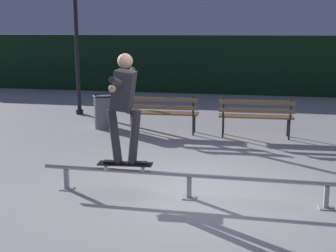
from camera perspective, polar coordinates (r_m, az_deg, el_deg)
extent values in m
plane|color=#ADAAA8|center=(6.66, 3.03, -8.34)|extent=(90.00, 90.00, 0.00)
cube|color=black|center=(16.79, 8.38, 7.77)|extent=(24.00, 1.20, 2.09)
cylinder|color=#9E9EA3|center=(6.31, 2.73, -6.25)|extent=(4.33, 0.06, 0.06)
cube|color=#9E9EA3|center=(6.87, -12.74, -6.60)|extent=(0.06, 0.06, 0.31)
cube|color=#9E9EA3|center=(6.92, -12.68, -7.76)|extent=(0.18, 0.18, 0.01)
cube|color=#9E9EA3|center=(6.37, 2.71, -7.82)|extent=(0.06, 0.06, 0.31)
cube|color=#9E9EA3|center=(6.42, 2.70, -9.07)|extent=(0.18, 0.18, 0.01)
cube|color=#9E9EA3|center=(6.38, 19.46, -8.52)|extent=(0.06, 0.06, 0.31)
cube|color=#9E9EA3|center=(6.43, 19.36, -9.75)|extent=(0.18, 0.18, 0.01)
cube|color=black|center=(6.47, -5.46, -4.80)|extent=(0.79, 0.26, 0.02)
cube|color=black|center=(6.47, -5.46, -4.71)|extent=(0.78, 0.25, 0.00)
cube|color=#9E9EA3|center=(6.43, -3.13, -5.05)|extent=(0.06, 0.17, 0.02)
cube|color=#9E9EA3|center=(6.53, -7.74, -4.85)|extent=(0.06, 0.17, 0.02)
cylinder|color=beige|center=(6.36, -3.25, -5.56)|extent=(0.05, 0.03, 0.05)
cylinder|color=beige|center=(6.51, -3.01, -5.13)|extent=(0.05, 0.03, 0.05)
cylinder|color=beige|center=(6.47, -7.90, -5.35)|extent=(0.05, 0.03, 0.05)
cylinder|color=beige|center=(6.62, -7.56, -4.94)|extent=(0.05, 0.03, 0.05)
cube|color=black|center=(6.43, -3.89, -4.66)|extent=(0.27, 0.12, 0.03)
cube|color=black|center=(6.50, -7.02, -4.53)|extent=(0.27, 0.12, 0.03)
cylinder|color=#333338|center=(6.34, -4.29, -1.40)|extent=(0.21, 0.14, 0.79)
cylinder|color=#333338|center=(6.39, -6.76, -1.33)|extent=(0.21, 0.14, 0.79)
cube|color=#2D2D33|center=(6.24, -5.66, 4.53)|extent=(0.36, 0.39, 0.57)
cylinder|color=#2D2D33|center=(5.85, -6.47, 5.58)|extent=(0.13, 0.61, 0.21)
cylinder|color=#2D2D33|center=(6.59, -4.99, 6.36)|extent=(0.13, 0.61, 0.21)
sphere|color=tan|center=(5.59, -7.11, 4.72)|extent=(0.09, 0.09, 0.09)
sphere|color=tan|center=(6.87, -4.52, 6.19)|extent=(0.09, 0.09, 0.09)
sphere|color=tan|center=(6.19, -5.46, 8.20)|extent=(0.21, 0.21, 0.21)
cube|color=black|center=(10.31, 3.39, 0.42)|extent=(0.04, 0.04, 0.44)
cube|color=black|center=(10.00, 3.21, 0.05)|extent=(0.04, 0.04, 0.44)
cube|color=black|center=(9.88, 3.22, 2.49)|extent=(0.04, 0.04, 0.44)
cube|color=black|center=(10.54, -4.25, 0.66)|extent=(0.04, 0.04, 0.44)
cube|color=black|center=(10.23, -4.66, 0.30)|extent=(0.04, 0.04, 0.44)
cube|color=black|center=(10.11, -4.75, 2.70)|extent=(0.04, 0.04, 0.44)
cube|color=brown|center=(10.34, -0.49, 1.81)|extent=(1.60, 0.16, 0.04)
cube|color=brown|center=(10.20, -0.62, 1.67)|extent=(1.60, 0.16, 0.04)
cube|color=brown|center=(10.07, -0.75, 1.52)|extent=(1.60, 0.16, 0.04)
cube|color=brown|center=(9.97, -0.82, 2.36)|extent=(1.60, 0.11, 0.09)
cube|color=brown|center=(9.94, -0.82, 3.39)|extent=(1.60, 0.11, 0.09)
cube|color=black|center=(10.24, 14.93, -0.07)|extent=(0.04, 0.04, 0.44)
cube|color=black|center=(9.93, 15.12, -0.46)|extent=(0.04, 0.04, 0.44)
cube|color=black|center=(9.81, 15.29, 2.00)|extent=(0.04, 0.04, 0.44)
cube|color=black|center=(10.19, 7.04, 0.19)|extent=(0.04, 0.04, 0.44)
cube|color=black|center=(9.87, 6.98, -0.19)|extent=(0.04, 0.04, 0.44)
cube|color=black|center=(9.75, 7.04, 2.28)|extent=(0.04, 0.04, 0.44)
cube|color=brown|center=(10.12, 11.06, 1.36)|extent=(1.60, 0.16, 0.04)
cube|color=brown|center=(9.99, 11.08, 1.21)|extent=(1.60, 0.16, 0.04)
cube|color=brown|center=(9.85, 11.11, 1.05)|extent=(1.60, 0.16, 0.04)
cube|color=brown|center=(9.75, 11.17, 1.90)|extent=(1.60, 0.11, 0.09)
cube|color=brown|center=(9.72, 11.21, 2.95)|extent=(1.60, 0.11, 0.09)
cylinder|color=black|center=(12.54, -11.48, 9.60)|extent=(0.11, 0.11, 3.60)
cylinder|color=black|center=(12.74, -11.14, 1.77)|extent=(0.20, 0.20, 0.12)
cylinder|color=slate|center=(10.79, -8.08, 1.77)|extent=(0.48, 0.48, 0.78)
torus|color=black|center=(10.73, -8.14, 3.82)|extent=(0.52, 0.52, 0.04)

